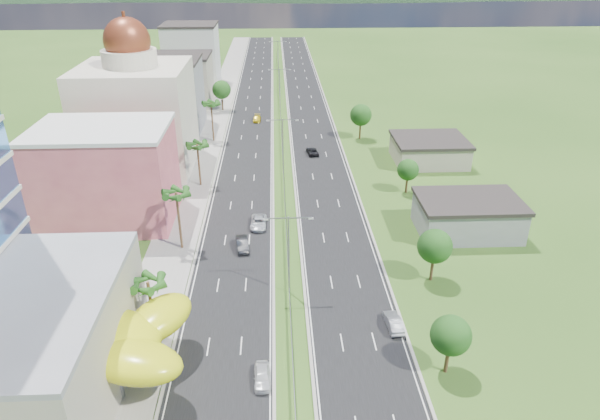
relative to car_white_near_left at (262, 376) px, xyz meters
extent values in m
plane|color=#2D5119|center=(3.20, 5.58, -0.74)|extent=(500.00, 500.00, 0.00)
cube|color=black|center=(-4.30, 95.58, -0.72)|extent=(11.00, 260.00, 0.04)
cube|color=black|center=(10.70, 95.58, -0.72)|extent=(11.00, 260.00, 0.04)
cube|color=gray|center=(-13.80, 95.58, -0.68)|extent=(7.00, 260.00, 0.12)
cube|color=gray|center=(3.20, 77.58, -0.12)|extent=(0.08, 216.00, 0.28)
cube|color=gray|center=(3.20, 179.58, -0.39)|extent=(0.10, 0.12, 0.70)
cylinder|color=gray|center=(3.20, 15.58, 4.76)|extent=(0.20, 0.20, 11.00)
cube|color=gray|center=(1.76, 15.58, 10.06)|extent=(2.88, 0.12, 0.12)
cube|color=gray|center=(4.64, 15.58, 10.06)|extent=(2.88, 0.12, 0.12)
cube|color=silver|center=(0.48, 15.58, 9.96)|extent=(0.60, 0.25, 0.18)
cube|color=silver|center=(5.92, 15.58, 9.96)|extent=(0.60, 0.25, 0.18)
cylinder|color=gray|center=(3.20, 55.58, 4.76)|extent=(0.20, 0.20, 11.00)
cube|color=gray|center=(1.76, 55.58, 10.06)|extent=(2.88, 0.12, 0.12)
cube|color=gray|center=(4.64, 55.58, 10.06)|extent=(2.88, 0.12, 0.12)
cube|color=silver|center=(0.48, 55.58, 9.96)|extent=(0.60, 0.25, 0.18)
cube|color=silver|center=(5.92, 55.58, 9.96)|extent=(0.60, 0.25, 0.18)
cylinder|color=gray|center=(3.20, 100.58, 4.76)|extent=(0.20, 0.20, 11.00)
cube|color=gray|center=(1.76, 100.58, 10.06)|extent=(2.88, 0.12, 0.12)
cube|color=gray|center=(4.64, 100.58, 10.06)|extent=(2.88, 0.12, 0.12)
cube|color=silver|center=(0.48, 100.58, 9.96)|extent=(0.60, 0.25, 0.18)
cube|color=silver|center=(5.92, 100.58, 9.96)|extent=(0.60, 0.25, 0.18)
cylinder|color=gray|center=(3.20, 145.58, 4.76)|extent=(0.20, 0.20, 11.00)
cube|color=gray|center=(1.76, 145.58, 10.06)|extent=(2.88, 0.12, 0.12)
cube|color=gray|center=(4.64, 145.58, 10.06)|extent=(2.88, 0.12, 0.12)
cube|color=silver|center=(0.48, 145.58, 9.96)|extent=(0.60, 0.25, 0.18)
cube|color=silver|center=(5.92, 145.58, 9.96)|extent=(0.60, 0.25, 0.18)
cylinder|color=gray|center=(-20.80, 3.58, 1.26)|extent=(0.50, 0.50, 4.00)
cylinder|color=gray|center=(-13.80, -1.42, 1.26)|extent=(0.50, 0.50, 4.00)
cylinder|color=gray|center=(-17.80, -4.42, 1.26)|extent=(0.50, 0.50, 4.00)
cylinder|color=gray|center=(-11.80, 3.58, 1.26)|extent=(0.50, 0.50, 4.00)
cube|color=#C45062|center=(-24.80, 37.58, 6.76)|extent=(20.00, 15.00, 15.00)
cube|color=beige|center=(-24.80, 60.58, 9.26)|extent=(20.00, 20.00, 20.00)
cylinder|color=beige|center=(-24.80, 60.58, 20.76)|extent=(10.00, 10.00, 3.00)
sphere|color=brown|center=(-24.80, 60.58, 23.76)|extent=(8.40, 8.40, 8.40)
cube|color=gray|center=(-23.80, 85.58, 7.26)|extent=(16.00, 15.00, 16.00)
cube|color=#AAA38C|center=(-23.80, 107.58, 5.76)|extent=(16.00, 15.00, 13.00)
cube|color=silver|center=(-23.80, 130.58, 8.26)|extent=(16.00, 15.00, 18.00)
cube|color=gray|center=(31.20, 30.58, 1.76)|extent=(15.00, 10.00, 5.00)
cube|color=#AAA38C|center=(33.20, 60.58, 1.46)|extent=(14.00, 12.00, 4.40)
cylinder|color=#47301C|center=(-12.30, 7.58, 3.01)|extent=(0.36, 0.36, 7.50)
cylinder|color=#47301C|center=(-12.30, 27.58, 3.76)|extent=(0.36, 0.36, 9.00)
cylinder|color=#47301C|center=(-12.30, 50.58, 3.26)|extent=(0.36, 0.36, 8.00)
cylinder|color=#47301C|center=(-12.30, 75.58, 3.66)|extent=(0.36, 0.36, 8.80)
cylinder|color=#47301C|center=(-12.30, 100.58, 1.71)|extent=(0.40, 0.40, 4.90)
sphere|color=#23541A|center=(-12.30, 100.58, 4.86)|extent=(4.90, 4.90, 4.90)
cylinder|color=#47301C|center=(19.20, 0.58, 1.36)|extent=(0.40, 0.40, 4.20)
sphere|color=#23541A|center=(19.20, 0.58, 4.06)|extent=(4.20, 4.20, 4.20)
cylinder|color=#47301C|center=(22.20, 17.58, 1.53)|extent=(0.40, 0.40, 4.55)
sphere|color=#23541A|center=(22.20, 17.58, 4.46)|extent=(4.55, 4.55, 4.55)
cylinder|color=#47301C|center=(25.20, 45.58, 1.18)|extent=(0.40, 0.40, 3.85)
sphere|color=#23541A|center=(25.20, 45.58, 3.66)|extent=(3.85, 3.85, 3.85)
cylinder|color=#47301C|center=(21.20, 75.58, 1.71)|extent=(0.40, 0.40, 4.90)
sphere|color=#23541A|center=(21.20, 75.58, 4.86)|extent=(4.90, 4.90, 4.90)
imported|color=silver|center=(0.00, 0.00, 0.00)|extent=(1.77, 4.16, 1.40)
imported|color=black|center=(-3.38, 26.88, 0.08)|extent=(2.24, 4.89, 1.56)
imported|color=#B6BABF|center=(-1.14, 33.73, 0.02)|extent=(2.57, 5.28, 1.45)
imported|color=gold|center=(-2.82, 90.23, -0.04)|extent=(1.98, 4.59, 1.32)
imported|color=#929399|center=(15.18, 7.98, 0.03)|extent=(1.83, 4.53, 1.46)
imported|color=black|center=(9.61, 65.85, -0.06)|extent=(2.72, 4.88, 1.29)
camera|label=1|loc=(1.93, -41.34, 39.57)|focal=32.00mm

